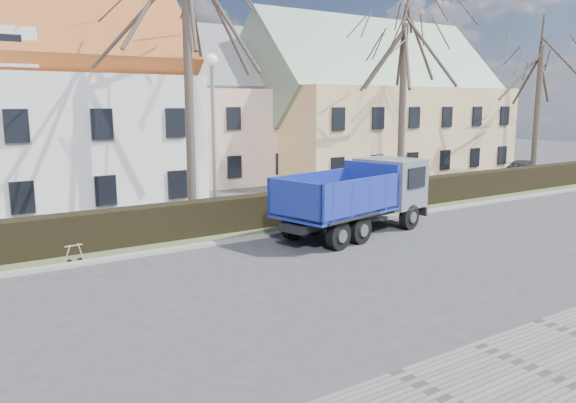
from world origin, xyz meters
TOP-DOWN VIEW (x-y plane):
  - ground at (0.00, 0.00)m, footprint 120.00×120.00m
  - curb_far at (0.00, 4.60)m, footprint 80.00×0.30m
  - grass_strip at (0.00, 6.20)m, footprint 80.00×3.00m
  - hedge at (0.00, 6.00)m, footprint 60.00×0.90m
  - building_pink at (4.00, 20.00)m, footprint 10.80×8.80m
  - building_yellow at (16.00, 17.00)m, footprint 18.80×10.80m
  - tree_1 at (-2.00, 8.50)m, footprint 9.20×9.20m
  - tree_2 at (10.00, 8.50)m, footprint 8.00×8.00m
  - tree_3 at (22.00, 8.50)m, footprint 7.60×7.60m
  - dump_truck at (2.07, 3.10)m, footprint 7.50×4.11m
  - streetlight at (-1.68, 7.00)m, footprint 0.54×0.54m
  - cart_frame at (-7.84, 4.81)m, footprint 0.79×0.49m
  - parked_car_b at (22.85, 9.70)m, footprint 4.41×2.81m

SIDE VIEW (x-z plane):
  - ground at x=0.00m, z-range 0.00..0.00m
  - grass_strip at x=0.00m, z-range 0.00..0.10m
  - curb_far at x=0.00m, z-range 0.00..0.12m
  - cart_frame at x=-7.84m, z-range 0.00..0.69m
  - parked_car_b at x=22.85m, z-range 0.00..1.19m
  - hedge at x=0.00m, z-range 0.00..1.30m
  - dump_truck at x=2.07m, z-range 0.00..2.84m
  - streetlight at x=-1.68m, z-range 0.00..6.92m
  - building_pink at x=4.00m, z-range 0.00..8.00m
  - building_yellow at x=16.00m, z-range 0.00..8.50m
  - tree_3 at x=22.00m, z-range 0.00..10.45m
  - tree_2 at x=10.00m, z-range 0.00..11.00m
  - tree_1 at x=-2.00m, z-range 0.00..12.65m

